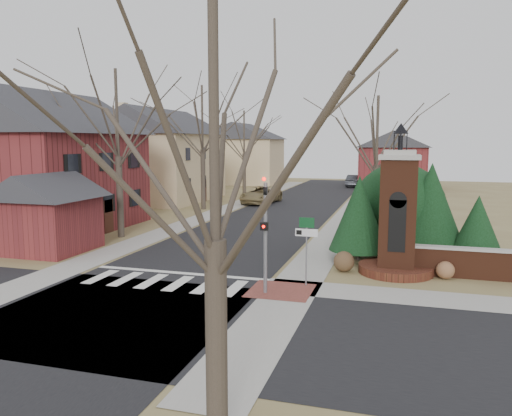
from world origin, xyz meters
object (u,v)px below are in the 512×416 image
(pickup_truck, at_px, (261,195))
(sign_post, at_px, (306,238))
(distant_car, at_px, (355,181))
(brick_gate_monument, at_px, (397,224))
(traffic_signal_pole, at_px, (265,226))

(pickup_truck, bearing_deg, sign_post, -65.38)
(sign_post, height_order, distant_car, sign_post)
(pickup_truck, bearing_deg, distant_car, 76.03)
(sign_post, distance_m, brick_gate_monument, 4.55)
(traffic_signal_pole, bearing_deg, distant_car, 91.11)
(traffic_signal_pole, bearing_deg, sign_post, 47.57)
(brick_gate_monument, bearing_deg, pickup_truck, 119.09)
(brick_gate_monument, distance_m, pickup_truck, 25.55)
(distant_car, bearing_deg, sign_post, 97.01)
(traffic_signal_pole, distance_m, pickup_truck, 27.86)
(brick_gate_monument, bearing_deg, traffic_signal_pole, -136.76)
(traffic_signal_pole, bearing_deg, pickup_truck, 106.08)
(traffic_signal_pole, height_order, distant_car, traffic_signal_pole)
(traffic_signal_pole, height_order, pickup_truck, traffic_signal_pole)
(brick_gate_monument, height_order, pickup_truck, brick_gate_monument)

